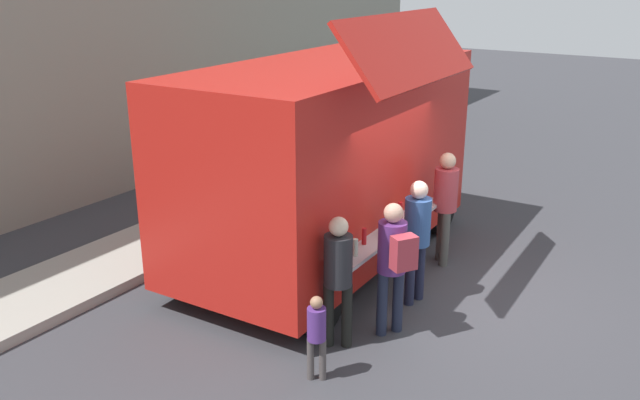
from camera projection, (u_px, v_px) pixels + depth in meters
name	position (u px, v px, depth m)	size (l,w,h in m)	color
ground_plane	(443.00, 297.00, 9.45)	(60.00, 60.00, 0.00)	#38383D
food_truck_main	(328.00, 157.00, 10.15)	(5.50, 3.25, 3.86)	red
trash_bin	(336.00, 155.00, 14.91)	(0.60, 0.60, 0.93)	#2C6135
customer_front_ordering	(417.00, 231.00, 8.99)	(0.36, 0.36, 1.76)	#1F223A
customer_mid_with_backpack	(393.00, 257.00, 8.15)	(0.50, 0.56, 1.74)	#1F2439
customer_rear_waiting	(338.00, 271.00, 7.91)	(0.34, 0.34, 1.69)	black
customer_extra_browsing	(445.00, 198.00, 10.22)	(0.36, 0.36, 1.79)	#4B4A45
child_near_queue	(317.00, 331.00, 7.36)	(0.21, 0.21, 1.04)	#4D4545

